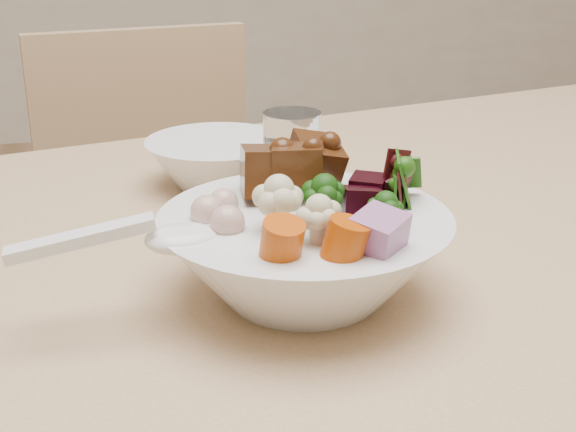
# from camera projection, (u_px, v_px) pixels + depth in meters

# --- Properties ---
(dining_table) EXTENTS (1.66, 1.13, 0.72)m
(dining_table) POSITION_uv_depth(u_px,v_px,m) (459.00, 266.00, 0.91)
(dining_table) COLOR tan
(dining_table) RESTS_ON ground
(chair_far) EXTENTS (0.42, 0.42, 0.83)m
(chair_far) POSITION_uv_depth(u_px,v_px,m) (163.00, 247.00, 1.40)
(chair_far) COLOR tan
(chair_far) RESTS_ON ground
(food_bowl) EXTENTS (0.24, 0.24, 0.13)m
(food_bowl) POSITION_uv_depth(u_px,v_px,m) (306.00, 249.00, 0.67)
(food_bowl) COLOR white
(food_bowl) RESTS_ON dining_table
(soup_spoon) EXTENTS (0.16, 0.05, 0.03)m
(soup_spoon) POSITION_uv_depth(u_px,v_px,m) (156.00, 238.00, 0.61)
(soup_spoon) COLOR white
(soup_spoon) RESTS_ON food_bowl
(water_glass) EXTENTS (0.06, 0.06, 0.11)m
(water_glass) POSITION_uv_depth(u_px,v_px,m) (292.00, 165.00, 0.86)
(water_glass) COLOR white
(water_glass) RESTS_ON dining_table
(side_bowl) EXTENTS (0.17, 0.17, 0.06)m
(side_bowl) POSITION_uv_depth(u_px,v_px,m) (217.00, 163.00, 0.94)
(side_bowl) COLOR white
(side_bowl) RESTS_ON dining_table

